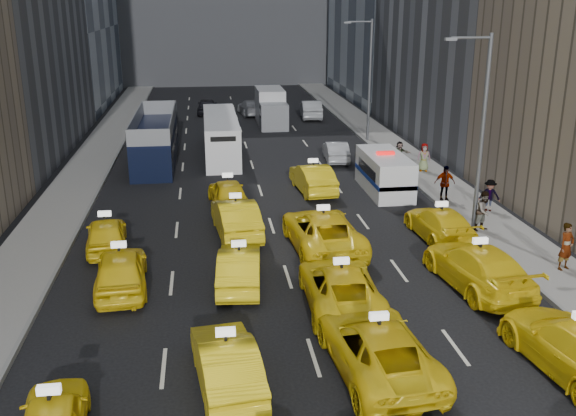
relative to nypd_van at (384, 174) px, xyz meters
name	(u,v)px	position (x,y,z in m)	size (l,w,h in m)	color
ground	(326,395)	(-6.90, -18.85, -1.05)	(160.00, 160.00, 0.00)	black
sidewalk_west	(85,173)	(-17.40, 6.15, -0.97)	(3.00, 90.00, 0.15)	gray
sidewalk_east	(411,162)	(3.60, 6.15, -0.97)	(3.00, 90.00, 0.15)	gray
curb_west	(109,172)	(-15.95, 6.15, -0.96)	(0.15, 90.00, 0.18)	slate
curb_east	(390,163)	(2.15, 6.15, -0.96)	(0.15, 90.00, 0.18)	slate
streetlight_near	(480,127)	(2.28, -6.85, 3.87)	(2.15, 0.22, 9.00)	#595B60
streetlight_far	(368,76)	(2.28, 13.15, 3.87)	(2.15, 0.22, 9.00)	#595B60
taxi_5	(227,363)	(-9.57, -18.03, -0.30)	(1.58, 4.52, 1.49)	yellow
taxi_6	(377,347)	(-5.20, -17.81, -0.27)	(2.58, 5.59, 1.55)	yellow
taxi_8	(121,270)	(-13.21, -11.20, -0.25)	(1.87, 4.66, 1.59)	yellow
taxi_9	(239,267)	(-8.82, -11.38, -0.31)	(1.56, 4.47, 1.47)	yellow
taxi_10	(341,286)	(-5.39, -13.59, -0.29)	(2.50, 5.42, 1.51)	yellow
taxi_11	(478,267)	(0.03, -12.73, -0.22)	(2.32, 5.70, 1.65)	yellow
taxi_12	(106,234)	(-14.29, -7.00, -0.33)	(1.69, 4.19, 1.43)	yellow
taxi_13	(236,217)	(-8.65, -5.83, -0.22)	(1.76, 5.04, 1.66)	yellow
taxi_14	(323,231)	(-5.01, -8.14, -0.21)	(2.78, 6.03, 1.67)	yellow
taxi_15	(440,224)	(0.47, -7.60, -0.33)	(2.01, 4.95, 1.44)	yellow
taxi_16	(228,193)	(-8.83, -1.60, -0.30)	(1.76, 4.37, 1.49)	yellow
taxi_17	(313,178)	(-3.98, 0.51, -0.25)	(1.68, 4.82, 1.59)	yellow
nypd_van	(384,174)	(0.00, 0.00, 0.00)	(2.14, 5.41, 2.31)	white
double_decker	(156,138)	(-13.15, 8.85, 0.54)	(3.20, 11.13, 3.20)	black
city_bus	(221,136)	(-8.81, 10.09, 0.31)	(3.00, 10.80, 2.75)	white
box_truck	(271,108)	(-4.16, 20.96, 0.43)	(2.98, 6.80, 3.01)	silver
misc_car_0	(336,151)	(-1.23, 7.42, -0.37)	(1.42, 4.08, 1.34)	#AEB0B6
misc_car_1	(159,117)	(-13.72, 21.40, -0.23)	(2.70, 5.87, 1.63)	black
misc_car_2	(251,107)	(-5.52, 26.16, -0.34)	(1.97, 4.85, 1.41)	slate
misc_car_3	(207,106)	(-9.56, 27.11, -0.30)	(1.76, 4.39, 1.49)	black
misc_car_4	(311,109)	(-0.22, 23.61, -0.23)	(1.73, 4.97, 1.64)	#999CA0
pedestrian_0	(566,246)	(4.02, -11.89, 0.06)	(0.70, 0.46, 1.92)	gray
pedestrian_1	(484,211)	(2.71, -7.18, 0.04)	(0.91, 0.50, 1.88)	gray
pedestrian_2	(490,195)	(4.20, -4.46, -0.08)	(1.05, 0.43, 1.62)	gray
pedestrian_3	(445,183)	(2.58, -2.46, 0.05)	(1.11, 0.50, 1.89)	gray
pedestrian_4	(424,157)	(3.53, 3.59, -0.03)	(0.85, 0.46, 1.74)	gray
pedestrian_5	(399,154)	(2.42, 5.10, -0.11)	(1.46, 0.42, 1.57)	gray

